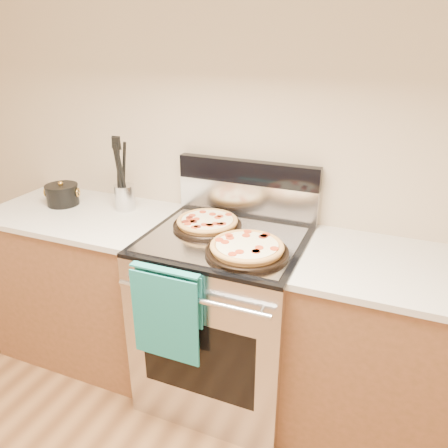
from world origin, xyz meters
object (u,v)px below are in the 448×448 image
at_px(range_body, 225,319).
at_px(saucepan, 62,196).
at_px(pepperoni_pizza_back, 207,223).
at_px(utensil_crock, 125,197).
at_px(pepperoni_pizza_front, 247,248).

distance_m(range_body, saucepan, 1.17).
bearing_deg(pepperoni_pizza_back, utensil_crock, 170.83).
distance_m(pepperoni_pizza_front, saucepan, 1.22).
relative_size(pepperoni_pizza_front, utensil_crock, 2.57).
bearing_deg(pepperoni_pizza_back, saucepan, 179.12).
distance_m(pepperoni_pizza_front, utensil_crock, 0.87).
bearing_deg(saucepan, utensil_crock, 11.04).
bearing_deg(pepperoni_pizza_back, pepperoni_pizza_front, -35.41).
relative_size(pepperoni_pizza_back, utensil_crock, 2.40).
relative_size(utensil_crock, saucepan, 0.80).
relative_size(range_body, pepperoni_pizza_front, 2.48).
height_order(pepperoni_pizza_back, pepperoni_pizza_front, pepperoni_pizza_front).
xyz_separation_m(pepperoni_pizza_back, utensil_crock, (-0.54, 0.09, 0.03)).
distance_m(range_body, pepperoni_pizza_front, 0.54).
bearing_deg(utensil_crock, range_body, -13.29).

